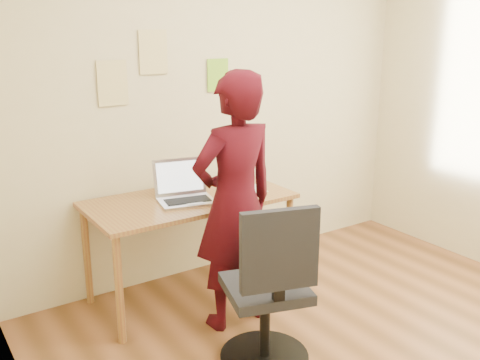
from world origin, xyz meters
TOP-DOWN VIEW (x-y plane):
  - room at (0.00, 0.00)m, footprint 3.58×3.58m
  - desk at (-0.50, 1.38)m, footprint 1.40×0.70m
  - laptop at (-0.55, 1.36)m, footprint 0.42×0.39m
  - paper_sheet at (-0.03, 1.34)m, footprint 0.22×0.30m
  - phone at (-0.38, 1.17)m, footprint 0.06×0.13m
  - wall_note_left at (-0.87, 1.74)m, footprint 0.21×0.00m
  - wall_note_mid at (-0.56, 1.74)m, footprint 0.21×0.00m
  - wall_note_right at (-0.04, 1.74)m, footprint 0.18×0.00m
  - office_chair at (-0.54, 0.39)m, footprint 0.55×0.56m
  - person at (-0.43, 0.91)m, footprint 0.61×0.41m

SIDE VIEW (x-z plane):
  - office_chair at x=-0.54m, z-range -0.07..0.93m
  - desk at x=-0.50m, z-range 0.28..1.02m
  - paper_sheet at x=-0.03m, z-range 0.74..0.74m
  - phone at x=-0.38m, z-range 0.74..0.75m
  - laptop at x=-0.55m, z-range 0.66..0.93m
  - person at x=-0.43m, z-range 0.00..1.64m
  - room at x=0.00m, z-range -0.04..2.74m
  - wall_note_left at x=-0.87m, z-range 1.36..1.66m
  - wall_note_right at x=-0.04m, z-range 1.41..1.65m
  - wall_note_mid at x=-0.56m, z-range 1.56..1.86m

